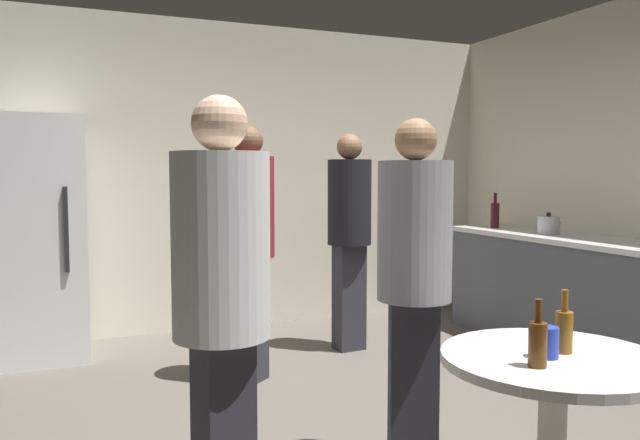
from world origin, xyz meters
TOP-DOWN VIEW (x-y plane):
  - wall_back at (0.00, 2.63)m, footprint 5.32×0.06m
  - refrigerator at (-1.52, 2.20)m, footprint 0.70×0.68m
  - kitchen_counter at (2.28, 0.91)m, footprint 0.64×2.11m
  - kettle at (2.23, 1.02)m, footprint 0.24×0.17m
  - wine_bottle_on_counter at (2.20, 1.65)m, footprint 0.08×0.08m
  - foreground_table at (0.26, -1.17)m, footprint 0.80×0.80m
  - beer_bottle_amber at (0.31, -1.16)m, footprint 0.06×0.06m
  - beer_bottle_brown at (0.11, -1.25)m, footprint 0.06×0.06m
  - plastic_cup_blue at (0.21, -1.18)m, footprint 0.08×0.08m
  - person_in_gray_shirt at (0.14, -0.41)m, footprint 0.45×0.45m
  - person_in_white_shirt at (-0.85, -0.76)m, footprint 0.37×0.37m
  - person_in_black_shirt at (0.73, 1.54)m, footprint 0.37×0.37m
  - person_in_maroon_shirt at (-0.21, 1.10)m, footprint 0.48×0.48m

SIDE VIEW (x-z plane):
  - kitchen_counter at x=2.28m, z-range 0.00..0.90m
  - foreground_table at x=0.26m, z-range 0.26..1.00m
  - plastic_cup_blue at x=0.21m, z-range 0.73..0.85m
  - beer_bottle_amber at x=0.31m, z-range 0.70..0.93m
  - beer_bottle_brown at x=0.11m, z-range 0.70..0.93m
  - refrigerator at x=-1.52m, z-range 0.00..1.80m
  - person_in_gray_shirt at x=0.14m, z-range 0.14..1.77m
  - person_in_white_shirt at x=-0.85m, z-range 0.14..1.79m
  - kettle at x=2.23m, z-range 0.88..1.06m
  - person_in_black_shirt at x=0.73m, z-range 0.14..1.83m
  - person_in_maroon_shirt at x=-0.21m, z-range 0.14..1.84m
  - wine_bottle_on_counter at x=2.20m, z-range 0.86..1.17m
  - wall_back at x=0.00m, z-range 0.00..2.70m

